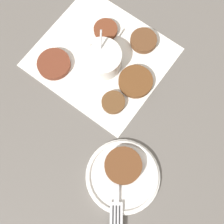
{
  "coord_description": "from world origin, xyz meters",
  "views": [
    {
      "loc": [
        -0.26,
        0.27,
        0.75
      ],
      "look_at": [
        -0.12,
        0.1,
        0.02
      ],
      "focal_mm": 50.0,
      "sensor_mm": 36.0,
      "label": 1
    }
  ],
  "objects_px": {
    "fork": "(116,201)",
    "serving_plate": "(123,176)",
    "sauce_bowl": "(102,59)",
    "fritter_on_plate": "(123,166)"
  },
  "relations": [
    {
      "from": "serving_plate",
      "to": "fritter_on_plate",
      "type": "bearing_deg",
      "value": -51.12
    },
    {
      "from": "fritter_on_plate",
      "to": "fork",
      "type": "distance_m",
      "value": 0.08
    },
    {
      "from": "fritter_on_plate",
      "to": "serving_plate",
      "type": "bearing_deg",
      "value": 128.88
    },
    {
      "from": "serving_plate",
      "to": "sauce_bowl",
      "type": "bearing_deg",
      "value": -40.18
    },
    {
      "from": "sauce_bowl",
      "to": "fritter_on_plate",
      "type": "relative_size",
      "value": 1.25
    },
    {
      "from": "sauce_bowl",
      "to": "fritter_on_plate",
      "type": "height_order",
      "value": "sauce_bowl"
    },
    {
      "from": "serving_plate",
      "to": "fritter_on_plate",
      "type": "relative_size",
      "value": 2.0
    },
    {
      "from": "fritter_on_plate",
      "to": "fork",
      "type": "bearing_deg",
      "value": 118.47
    },
    {
      "from": "sauce_bowl",
      "to": "serving_plate",
      "type": "distance_m",
      "value": 0.3
    },
    {
      "from": "fork",
      "to": "serving_plate",
      "type": "bearing_deg",
      "value": -65.46
    }
  ]
}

